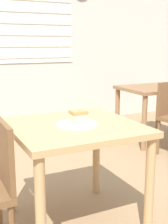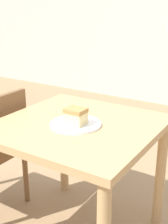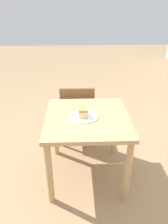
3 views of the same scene
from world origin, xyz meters
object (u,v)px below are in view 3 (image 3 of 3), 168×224
Objects in this scene: dining_table_near at (87,127)px; cake_slice at (83,112)px; chair_near_window at (77,111)px; plate at (84,116)px.

cake_slice is (0.01, -0.04, 0.17)m from dining_table_near.
plate is (0.63, 0.06, 0.28)m from chair_near_window.
cake_slice is at bearing 94.70° from chair_near_window.
plate is 0.05m from cake_slice.
chair_near_window is at bearing -174.28° from plate.
plate is 2.60× the size of cake_slice.
cake_slice is (0.64, 0.05, 0.32)m from chair_near_window.
dining_table_near is 0.65m from chair_near_window.
plate is at bearing 122.91° from cake_slice.
chair_near_window is 0.69m from plate.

